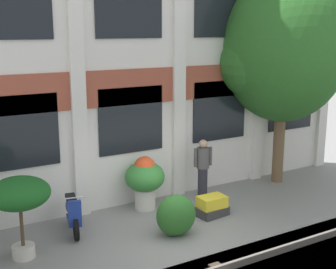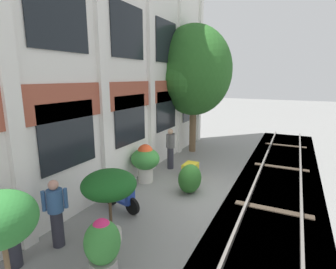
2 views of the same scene
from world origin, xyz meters
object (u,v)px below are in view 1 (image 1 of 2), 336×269
at_px(potted_plant_ribbed_drum, 145,178).
at_px(resident_watching_tracks, 203,168).
at_px(broadleaf_tree, 284,51).
at_px(potted_plant_square_trough, 212,206).
at_px(potted_plant_low_pan, 20,197).
at_px(topiary_hedge, 176,215).
at_px(scooter_near_curb, 73,213).

xyz_separation_m(potted_plant_ribbed_drum, resident_watching_tracks, (1.65, -0.20, 0.08)).
xyz_separation_m(broadleaf_tree, potted_plant_square_trough, (-3.28, -1.16, -3.66)).
distance_m(potted_plant_square_trough, resident_watching_tracks, 1.32).
bearing_deg(broadleaf_tree, potted_plant_ribbed_drum, 178.84).
height_order(potted_plant_ribbed_drum, potted_plant_low_pan, potted_plant_low_pan).
distance_m(potted_plant_low_pan, resident_watching_tracks, 5.11).
bearing_deg(potted_plant_ribbed_drum, potted_plant_square_trough, -46.15).
bearing_deg(resident_watching_tracks, potted_plant_square_trough, -14.05).
height_order(potted_plant_ribbed_drum, resident_watching_tracks, resident_watching_tracks).
bearing_deg(potted_plant_ribbed_drum, resident_watching_tracks, -6.98).
bearing_deg(topiary_hedge, potted_plant_low_pan, 168.13).
relative_size(potted_plant_square_trough, potted_plant_low_pan, 0.48).
bearing_deg(topiary_hedge, broadleaf_tree, 19.84).
relative_size(potted_plant_ribbed_drum, potted_plant_low_pan, 0.82).
distance_m(potted_plant_square_trough, potted_plant_ribbed_drum, 1.83).
distance_m(potted_plant_square_trough, potted_plant_low_pan, 4.69).
xyz_separation_m(scooter_near_curb, topiary_hedge, (1.91, -1.40, 0.03)).
distance_m(scooter_near_curb, resident_watching_tracks, 3.74).
relative_size(broadleaf_tree, scooter_near_curb, 4.48).
bearing_deg(potted_plant_square_trough, potted_plant_low_pan, 177.87).
xyz_separation_m(potted_plant_low_pan, resident_watching_tracks, (5.01, 0.88, -0.41)).
relative_size(broadleaf_tree, resident_watching_tracks, 3.68).
relative_size(potted_plant_square_trough, topiary_hedge, 0.86).
distance_m(scooter_near_curb, topiary_hedge, 2.37).
distance_m(potted_plant_low_pan, topiary_hedge, 3.39).
relative_size(potted_plant_ribbed_drum, scooter_near_curb, 1.01).
height_order(broadleaf_tree, potted_plant_square_trough, broadleaf_tree).
xyz_separation_m(scooter_near_curb, resident_watching_tracks, (3.71, 0.16, 0.46)).
height_order(broadleaf_tree, scooter_near_curb, broadleaf_tree).
relative_size(broadleaf_tree, potted_plant_square_trough, 7.60).
height_order(broadleaf_tree, potted_plant_ribbed_drum, broadleaf_tree).
height_order(potted_plant_square_trough, resident_watching_tracks, resident_watching_tracks).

